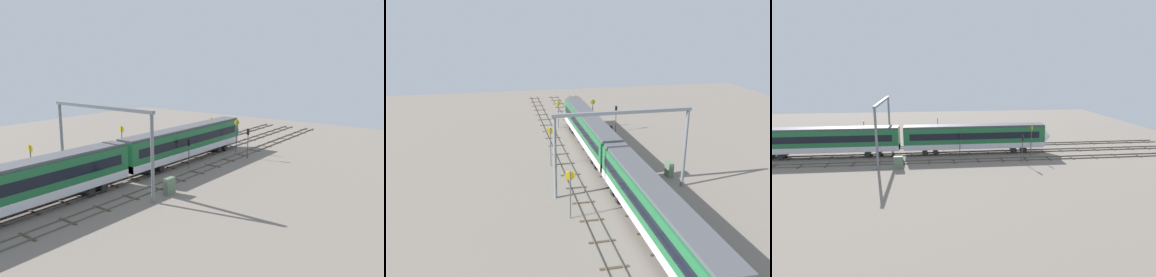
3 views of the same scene
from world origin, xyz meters
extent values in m
plane|color=slate|center=(0.00, 0.00, 0.00)|extent=(101.48, 101.48, 0.00)
cube|color=#59544C|center=(0.00, -5.31, 0.08)|extent=(85.48, 0.07, 0.16)
cube|color=#59544C|center=(0.00, -3.88, 0.08)|extent=(85.48, 0.07, 0.16)
cube|color=#473828|center=(-21.37, -4.59, 0.04)|extent=(0.24, 2.40, 0.08)
cube|color=#473828|center=(-17.49, -4.59, 0.04)|extent=(0.24, 2.40, 0.08)
cube|color=#473828|center=(-13.60, -4.59, 0.04)|extent=(0.24, 2.40, 0.08)
cube|color=#473828|center=(-9.71, -4.59, 0.04)|extent=(0.24, 2.40, 0.08)
cube|color=#473828|center=(-5.83, -4.59, 0.04)|extent=(0.24, 2.40, 0.08)
cube|color=#473828|center=(-1.94, -4.59, 0.04)|extent=(0.24, 2.40, 0.08)
cube|color=#473828|center=(1.94, -4.59, 0.04)|extent=(0.24, 2.40, 0.08)
cube|color=#473828|center=(5.83, -4.59, 0.04)|extent=(0.24, 2.40, 0.08)
cube|color=#473828|center=(9.71, -4.59, 0.04)|extent=(0.24, 2.40, 0.08)
cube|color=#473828|center=(13.60, -4.59, 0.04)|extent=(0.24, 2.40, 0.08)
cube|color=#473828|center=(17.49, -4.59, 0.04)|extent=(0.24, 2.40, 0.08)
cube|color=#473828|center=(21.37, -4.59, 0.04)|extent=(0.24, 2.40, 0.08)
cube|color=#473828|center=(25.26, -4.59, 0.04)|extent=(0.24, 2.40, 0.08)
cube|color=#473828|center=(29.14, -4.59, 0.04)|extent=(0.24, 2.40, 0.08)
cube|color=#473828|center=(33.03, -4.59, 0.04)|extent=(0.24, 2.40, 0.08)
cube|color=#473828|center=(36.91, -4.59, 0.04)|extent=(0.24, 2.40, 0.08)
cube|color=#473828|center=(40.80, -4.59, 0.04)|extent=(0.24, 2.40, 0.08)
cube|color=#59544C|center=(0.00, -0.72, 0.08)|extent=(85.48, 0.07, 0.16)
cube|color=#59544C|center=(0.00, 0.72, 0.08)|extent=(85.48, 0.07, 0.16)
cube|color=#473828|center=(-18.08, 0.00, 0.04)|extent=(0.24, 2.40, 0.08)
cube|color=#473828|center=(-14.80, 0.00, 0.04)|extent=(0.24, 2.40, 0.08)
cube|color=#473828|center=(-11.51, 0.00, 0.04)|extent=(0.24, 2.40, 0.08)
cube|color=#473828|center=(-8.22, 0.00, 0.04)|extent=(0.24, 2.40, 0.08)
cube|color=#473828|center=(-4.93, 0.00, 0.04)|extent=(0.24, 2.40, 0.08)
cube|color=#473828|center=(-1.64, 0.00, 0.04)|extent=(0.24, 2.40, 0.08)
cube|color=#473828|center=(1.64, 0.00, 0.04)|extent=(0.24, 2.40, 0.08)
cube|color=#473828|center=(4.93, 0.00, 0.04)|extent=(0.24, 2.40, 0.08)
cube|color=#473828|center=(8.22, 0.00, 0.04)|extent=(0.24, 2.40, 0.08)
cube|color=#473828|center=(11.51, 0.00, 0.04)|extent=(0.24, 2.40, 0.08)
cube|color=#473828|center=(14.80, 0.00, 0.04)|extent=(0.24, 2.40, 0.08)
cube|color=#473828|center=(18.08, 0.00, 0.04)|extent=(0.24, 2.40, 0.08)
cube|color=#473828|center=(21.37, 0.00, 0.04)|extent=(0.24, 2.40, 0.08)
cube|color=#473828|center=(24.66, 0.00, 0.04)|extent=(0.24, 2.40, 0.08)
cube|color=#473828|center=(27.95, 0.00, 0.04)|extent=(0.24, 2.40, 0.08)
cube|color=#473828|center=(31.23, 0.00, 0.04)|extent=(0.24, 2.40, 0.08)
cube|color=#473828|center=(34.52, 0.00, 0.04)|extent=(0.24, 2.40, 0.08)
cube|color=#473828|center=(37.81, 0.00, 0.04)|extent=(0.24, 2.40, 0.08)
cube|color=#473828|center=(41.10, 0.00, 0.04)|extent=(0.24, 2.40, 0.08)
cube|color=#59544C|center=(0.00, 3.88, 0.08)|extent=(85.48, 0.07, 0.16)
cube|color=#59544C|center=(0.00, 5.31, 0.08)|extent=(85.48, 0.07, 0.16)
cube|color=#473828|center=(-18.58, 4.59, 0.04)|extent=(0.24, 2.40, 0.08)
cube|color=#473828|center=(-14.87, 4.59, 0.04)|extent=(0.24, 2.40, 0.08)
cube|color=#473828|center=(-11.15, 4.59, 0.04)|extent=(0.24, 2.40, 0.08)
cube|color=#473828|center=(-7.43, 4.59, 0.04)|extent=(0.24, 2.40, 0.08)
cube|color=#473828|center=(-3.72, 4.59, 0.04)|extent=(0.24, 2.40, 0.08)
cube|color=#473828|center=(0.00, 4.59, 0.04)|extent=(0.24, 2.40, 0.08)
cube|color=#473828|center=(3.72, 4.59, 0.04)|extent=(0.24, 2.40, 0.08)
cube|color=#473828|center=(7.43, 4.59, 0.04)|extent=(0.24, 2.40, 0.08)
cube|color=#473828|center=(11.15, 4.59, 0.04)|extent=(0.24, 2.40, 0.08)
cube|color=#473828|center=(14.87, 4.59, 0.04)|extent=(0.24, 2.40, 0.08)
cube|color=#473828|center=(18.58, 4.59, 0.04)|extent=(0.24, 2.40, 0.08)
cube|color=#473828|center=(22.30, 4.59, 0.04)|extent=(0.24, 2.40, 0.08)
cube|color=#473828|center=(26.02, 4.59, 0.04)|extent=(0.24, 2.40, 0.08)
cube|color=#473828|center=(29.73, 4.59, 0.04)|extent=(0.24, 2.40, 0.08)
cube|color=#473828|center=(33.45, 4.59, 0.04)|extent=(0.24, 2.40, 0.08)
cube|color=#473828|center=(37.17, 4.59, 0.04)|extent=(0.24, 2.40, 0.08)
cube|color=#473828|center=(40.88, 4.59, 0.04)|extent=(0.24, 2.40, 0.08)
cube|color=#1E6638|center=(5.89, 0.00, 2.86)|extent=(24.00, 2.90, 3.60)
cube|color=silver|center=(5.89, 0.00, 1.51)|extent=(24.00, 2.94, 0.90)
cube|color=#4C4C51|center=(5.89, 0.00, 4.81)|extent=(24.00, 2.50, 0.30)
cube|color=black|center=(5.89, -1.46, 3.29)|extent=(22.00, 0.04, 1.10)
cube|color=black|center=(5.89, 1.46, 3.29)|extent=(22.00, 0.04, 1.10)
cylinder|color=black|center=(-2.69, 0.00, 0.61)|extent=(0.90, 2.70, 0.90)
cylinder|color=black|center=(-0.89, 0.00, 0.61)|extent=(0.90, 2.70, 0.90)
cylinder|color=black|center=(12.67, 0.00, 0.61)|extent=(0.90, 2.70, 0.90)
cylinder|color=black|center=(14.47, 0.00, 0.61)|extent=(0.90, 2.70, 0.90)
cube|color=#1E6638|center=(-18.91, 0.00, 2.86)|extent=(24.00, 2.90, 3.60)
cube|color=silver|center=(-18.91, 0.00, 1.51)|extent=(24.00, 2.94, 0.90)
cube|color=#4C4C51|center=(-18.91, 0.00, 4.81)|extent=(24.00, 2.50, 0.30)
cube|color=black|center=(-18.91, -1.46, 3.29)|extent=(22.00, 0.04, 1.10)
cube|color=black|center=(-18.91, 1.46, 3.29)|extent=(22.00, 0.04, 1.10)
cylinder|color=black|center=(-12.13, 0.00, 0.61)|extent=(0.90, 2.70, 0.90)
cylinder|color=black|center=(-10.33, 0.00, 0.61)|extent=(0.90, 2.70, 0.90)
cone|color=silver|center=(18.69, 0.00, 2.68)|extent=(1.60, 3.24, 3.24)
cylinder|color=slate|center=(-9.36, -7.44, 4.49)|extent=(0.36, 0.36, 8.98)
cylinder|color=slate|center=(-9.36, 7.28, 4.49)|extent=(0.36, 0.36, 8.98)
cube|color=slate|center=(-9.36, -0.08, 9.16)|extent=(0.40, 15.31, 0.35)
cylinder|color=#4C4C51|center=(-0.29, 6.51, 2.59)|extent=(0.12, 0.12, 5.18)
cylinder|color=yellow|center=(-0.25, 6.51, 4.79)|extent=(0.05, 0.87, 0.87)
cube|color=black|center=(-0.22, 6.51, 4.79)|extent=(0.02, 0.39, 0.12)
cylinder|color=#4C4C51|center=(-13.98, 6.53, 2.47)|extent=(0.12, 0.12, 4.94)
cylinder|color=yellow|center=(-13.94, 6.53, 4.51)|extent=(0.05, 0.94, 0.94)
cube|color=black|center=(-13.91, 6.53, 4.51)|extent=(0.02, 0.42, 0.12)
cylinder|color=#4C4C51|center=(15.03, -2.84, 2.54)|extent=(0.12, 0.12, 5.08)
cylinder|color=yellow|center=(15.07, -2.84, 4.69)|extent=(0.05, 0.87, 0.87)
cube|color=black|center=(15.10, -2.84, 4.69)|extent=(0.02, 0.39, 0.12)
cylinder|color=#4C4C51|center=(16.51, 2.82, 2.36)|extent=(0.12, 0.12, 4.72)
cylinder|color=yellow|center=(16.55, 2.82, 4.32)|extent=(0.05, 0.88, 0.88)
cube|color=black|center=(16.58, 2.82, 4.32)|extent=(0.02, 0.40, 0.12)
cylinder|color=#4C4C51|center=(12.56, -6.19, 1.74)|extent=(0.14, 0.14, 3.48)
cube|color=black|center=(12.56, -6.19, 3.93)|extent=(0.20, 0.32, 0.90)
sphere|color=green|center=(12.67, -6.19, 4.13)|extent=(0.20, 0.20, 0.20)
sphere|color=#262626|center=(12.67, -6.19, 3.73)|extent=(0.20, 0.20, 0.20)
cylinder|color=#4C4C51|center=(3.11, -2.55, 1.52)|extent=(0.14, 0.14, 3.05)
cube|color=black|center=(3.11, -2.55, 3.50)|extent=(0.20, 0.32, 0.90)
sphere|color=red|center=(3.22, -2.55, 3.70)|extent=(0.20, 0.20, 0.20)
sphere|color=#262626|center=(3.22, -2.55, 3.30)|extent=(0.20, 0.20, 0.20)
cube|color=#597259|center=(-6.45, -7.15, 0.91)|extent=(1.29, 0.63, 1.83)
cube|color=#333333|center=(-5.79, -7.15, 1.19)|extent=(0.02, 0.44, 0.24)
camera|label=1|loc=(-37.16, -32.91, 14.08)|focal=36.66mm
camera|label=2|loc=(-47.03, 12.70, 19.30)|focal=36.40mm
camera|label=3|loc=(-1.46, -52.02, 14.88)|focal=29.22mm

